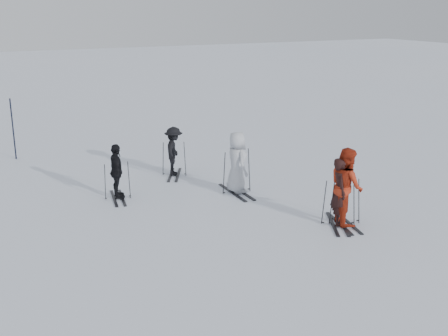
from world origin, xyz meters
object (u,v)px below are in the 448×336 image
skier_near_dark (340,192)px  skier_grey (237,163)px  piste_marker (13,129)px  skier_uphill_left (117,172)px  skier_uphill_far (174,152)px  skier_red (346,187)px

skier_near_dark → skier_grey: bearing=45.9°
piste_marker → skier_uphill_left: bearing=-70.7°
skier_uphill_left → skier_uphill_far: same height
skier_near_dark → skier_red: 0.23m
skier_uphill_left → skier_red: bearing=-124.2°
skier_uphill_left → piste_marker: size_ratio=0.72×
skier_near_dark → skier_grey: size_ratio=0.95×
skier_red → skier_grey: bearing=35.6°
skier_near_dark → skier_red: skier_red is taller
skier_red → skier_uphill_far: skier_red is taller
skier_uphill_far → skier_red: bearing=-131.2°
skier_red → piste_marker: bearing=47.6°
skier_red → skier_grey: size_ratio=1.08×
skier_grey → skier_near_dark: bearing=-160.0°
skier_near_dark → skier_uphill_far: skier_near_dark is taller
skier_red → skier_uphill_far: 6.39m
skier_red → skier_grey: (-1.31, 3.46, -0.07)m
skier_grey → skier_uphill_far: size_ratio=1.15×
skier_near_dark → piste_marker: 12.35m
skier_near_dark → piste_marker: bearing=59.9°
skier_near_dark → skier_red: bearing=-67.7°
skier_near_dark → skier_uphill_far: (-2.13, 5.94, -0.07)m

